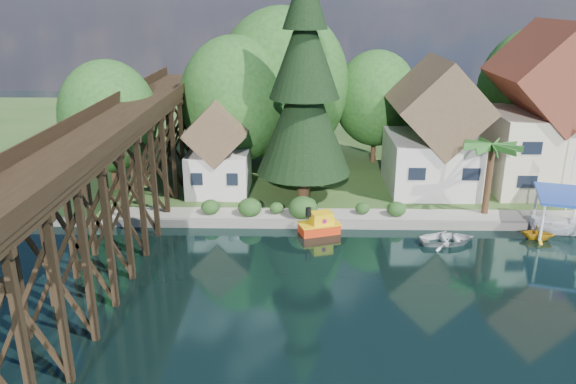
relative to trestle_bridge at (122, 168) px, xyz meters
The scene contains 16 objects.
ground 17.64m from the trestle_bridge, 17.91° to the right, with size 140.00×140.00×0.00m, color black.
bank 33.36m from the trestle_bridge, 60.97° to the left, with size 140.00×52.00×0.50m, color #294D1F.
seawall 20.82m from the trestle_bridge, ahead, with size 60.00×0.40×0.62m, color slate.
promenade 22.90m from the trestle_bridge, 10.63° to the left, with size 50.00×2.60×0.06m, color gray.
trestle_bridge is the anchor object (origin of this frame).
house_left 25.42m from the trestle_bridge, 25.21° to the left, with size 7.64×8.64×11.02m.
house_center 33.96m from the trestle_bridge, 19.49° to the left, with size 8.65×9.18×13.89m.
shed 10.69m from the trestle_bridge, 61.81° to the left, with size 5.09×5.40×7.85m.
bg_trees 23.48m from the trestle_bridge, 43.41° to the left, with size 49.90×13.30×10.57m.
shrubs 12.79m from the trestle_bridge, 19.72° to the left, with size 15.76×2.47×1.70m.
conifer 14.95m from the trestle_bridge, 33.27° to the left, with size 7.47×7.47×18.38m.
palm_tree 26.22m from the trestle_bridge, 10.47° to the left, with size 5.30×5.30×5.81m.
tugboat 14.15m from the trestle_bridge, ahead, with size 3.20×2.38×2.07m.
boat_white_a 22.52m from the trestle_bridge, ahead, with size 2.71×3.80×0.79m, color silver.
boat_canopy 30.41m from the trestle_bridge, ahead, with size 4.51×5.55×3.10m.
boat_yellow 28.82m from the trestle_bridge, ahead, with size 1.92×2.22×1.17m, color yellow.
Camera 1 is at (-4.21, -30.04, 16.12)m, focal length 35.00 mm.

